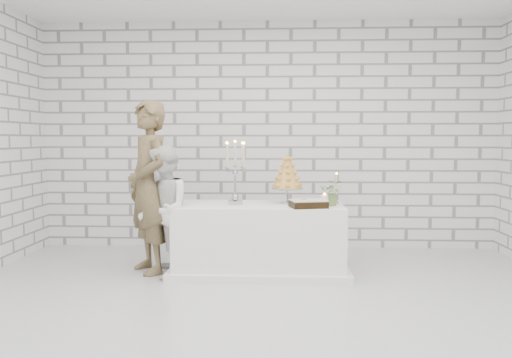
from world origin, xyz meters
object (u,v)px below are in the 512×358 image
Objects in this scene: candelabra at (235,172)px; croquembouche at (287,179)px; cake_table at (259,239)px; groom at (149,187)px; bride at (163,211)px.

croquembouche is (0.56, 0.15, -0.08)m from candelabra.
candelabra reaches higher than croquembouche.
candelabra is (-0.26, -0.03, 0.72)m from cake_table.
cake_table is 2.59× the size of candelabra.
croquembouche is at bearing 21.56° from cake_table.
cake_table is at bearing 54.52° from groom.
bride is 2.55× the size of croquembouche.
candelabra is 1.28× the size of croquembouche.
bride is (-1.02, -0.18, 0.32)m from cake_table.
groom reaches higher than bride.
bride is at bearing -169.84° from cake_table.
cake_table is 0.96× the size of groom.
candelabra is at bearing -174.20° from cake_table.
candelabra is at bearing 53.22° from groom.
groom is at bearing -143.69° from bride.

